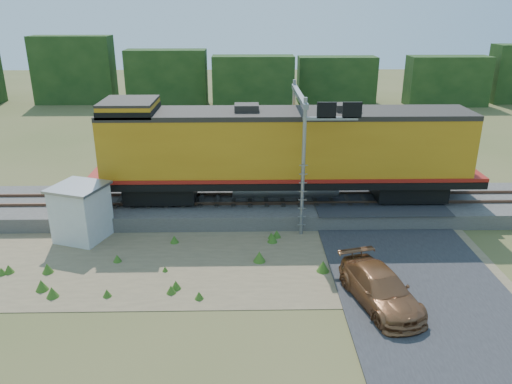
{
  "coord_description": "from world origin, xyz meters",
  "views": [
    {
      "loc": [
        -0.16,
        -19.76,
        11.07
      ],
      "look_at": [
        0.28,
        3.0,
        2.4
      ],
      "focal_mm": 35.0,
      "sensor_mm": 36.0,
      "label": 1
    }
  ],
  "objects_px": {
    "locomotive": "(280,151)",
    "signal_gantry": "(307,124)",
    "car": "(380,289)",
    "shed": "(81,212)"
  },
  "relations": [
    {
      "from": "locomotive",
      "to": "signal_gantry",
      "type": "height_order",
      "value": "signal_gantry"
    },
    {
      "from": "locomotive",
      "to": "shed",
      "type": "relative_size",
      "value": 6.98
    },
    {
      "from": "shed",
      "to": "signal_gantry",
      "type": "distance_m",
      "value": 12.13
    },
    {
      "from": "signal_gantry",
      "to": "car",
      "type": "distance_m",
      "value": 9.83
    },
    {
      "from": "locomotive",
      "to": "signal_gantry",
      "type": "distance_m",
      "value": 2.17
    },
    {
      "from": "locomotive",
      "to": "car",
      "type": "relative_size",
      "value": 4.51
    },
    {
      "from": "locomotive",
      "to": "signal_gantry",
      "type": "relative_size",
      "value": 3.01
    },
    {
      "from": "car",
      "to": "signal_gantry",
      "type": "bearing_deg",
      "value": 89.24
    },
    {
      "from": "locomotive",
      "to": "shed",
      "type": "height_order",
      "value": "locomotive"
    },
    {
      "from": "car",
      "to": "shed",
      "type": "bearing_deg",
      "value": 140.99
    }
  ]
}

